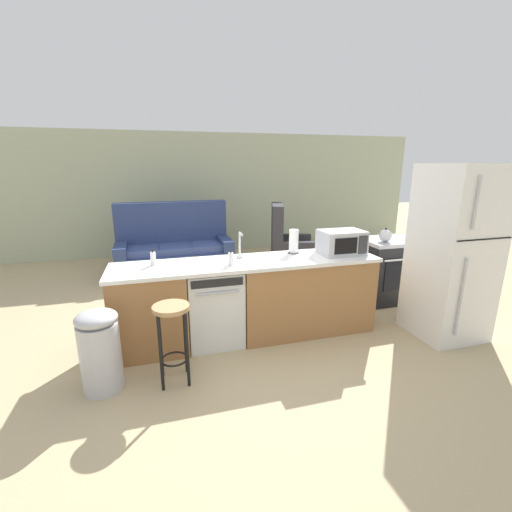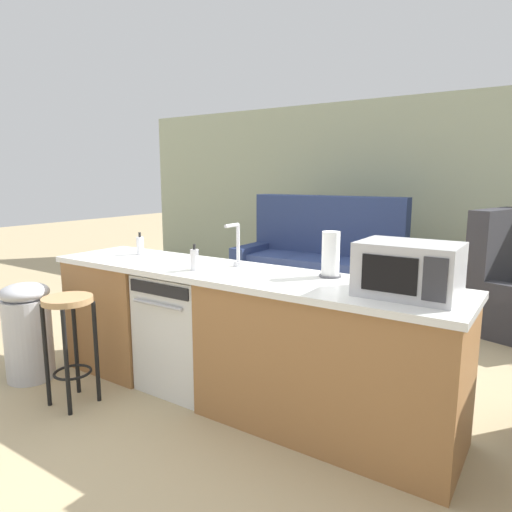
{
  "view_description": "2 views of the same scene",
  "coord_description": "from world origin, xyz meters",
  "px_view_note": "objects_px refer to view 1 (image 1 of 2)",
  "views": [
    {
      "loc": [
        -0.75,
        -3.49,
        1.91
      ],
      "look_at": [
        0.27,
        0.14,
        0.91
      ],
      "focal_mm": 24.0,
      "sensor_mm": 36.0,
      "label": 1
    },
    {
      "loc": [
        1.89,
        -2.36,
        1.51
      ],
      "look_at": [
        -0.02,
        0.51,
        0.91
      ],
      "focal_mm": 32.0,
      "sensor_mm": 36.0,
      "label": 2
    }
  ],
  "objects_px": {
    "microwave": "(342,242)",
    "couch": "(175,251)",
    "refrigerator": "(453,253)",
    "trash_bin": "(100,350)",
    "soap_bottle": "(231,259)",
    "paper_towel_roll": "(294,242)",
    "stove_range": "(386,270)",
    "dishwasher": "(214,305)",
    "dish_soap_bottle": "(153,258)",
    "bar_stool": "(172,327)",
    "armchair": "(287,248)",
    "kettle": "(385,236)"
  },
  "relations": [
    {
      "from": "refrigerator",
      "to": "couch",
      "type": "xyz_separation_m",
      "value": [
        -2.89,
        3.31,
        -0.57
      ]
    },
    {
      "from": "kettle",
      "to": "trash_bin",
      "type": "relative_size",
      "value": 0.28
    },
    {
      "from": "stove_range",
      "to": "dish_soap_bottle",
      "type": "bearing_deg",
      "value": -172.17
    },
    {
      "from": "soap_bottle",
      "to": "dish_soap_bottle",
      "type": "distance_m",
      "value": 0.81
    },
    {
      "from": "trash_bin",
      "to": "armchair",
      "type": "xyz_separation_m",
      "value": [
        2.93,
        3.2,
        -0.03
      ]
    },
    {
      "from": "refrigerator",
      "to": "dish_soap_bottle",
      "type": "height_order",
      "value": "refrigerator"
    },
    {
      "from": "microwave",
      "to": "soap_bottle",
      "type": "bearing_deg",
      "value": -174.55
    },
    {
      "from": "dishwasher",
      "to": "bar_stool",
      "type": "relative_size",
      "value": 1.14
    },
    {
      "from": "refrigerator",
      "to": "trash_bin",
      "type": "height_order",
      "value": "refrigerator"
    },
    {
      "from": "dish_soap_bottle",
      "to": "armchair",
      "type": "relative_size",
      "value": 0.15
    },
    {
      "from": "armchair",
      "to": "paper_towel_roll",
      "type": "bearing_deg",
      "value": -109.36
    },
    {
      "from": "stove_range",
      "to": "paper_towel_roll",
      "type": "xyz_separation_m",
      "value": [
        -1.6,
        -0.36,
        0.59
      ]
    },
    {
      "from": "stove_range",
      "to": "dish_soap_bottle",
      "type": "xyz_separation_m",
      "value": [
        -3.2,
        -0.44,
        0.52
      ]
    },
    {
      "from": "refrigerator",
      "to": "trash_bin",
      "type": "distance_m",
      "value": 3.73
    },
    {
      "from": "bar_stool",
      "to": "trash_bin",
      "type": "distance_m",
      "value": 0.63
    },
    {
      "from": "paper_towel_roll",
      "to": "kettle",
      "type": "bearing_deg",
      "value": 9.24
    },
    {
      "from": "dishwasher",
      "to": "couch",
      "type": "bearing_deg",
      "value": 96.03
    },
    {
      "from": "microwave",
      "to": "trash_bin",
      "type": "bearing_deg",
      "value": -167.18
    },
    {
      "from": "dishwasher",
      "to": "stove_range",
      "type": "xyz_separation_m",
      "value": [
        2.6,
        0.55,
        0.03
      ]
    },
    {
      "from": "dish_soap_bottle",
      "to": "bar_stool",
      "type": "bearing_deg",
      "value": -79.91
    },
    {
      "from": "dish_soap_bottle",
      "to": "armchair",
      "type": "xyz_separation_m",
      "value": [
        2.45,
        2.5,
        -0.62
      ]
    },
    {
      "from": "refrigerator",
      "to": "trash_bin",
      "type": "relative_size",
      "value": 2.61
    },
    {
      "from": "couch",
      "to": "dishwasher",
      "type": "bearing_deg",
      "value": -83.97
    },
    {
      "from": "trash_bin",
      "to": "armchair",
      "type": "relative_size",
      "value": 0.62
    },
    {
      "from": "bar_stool",
      "to": "armchair",
      "type": "bearing_deg",
      "value": 54.58
    },
    {
      "from": "microwave",
      "to": "paper_towel_roll",
      "type": "relative_size",
      "value": 1.77
    },
    {
      "from": "refrigerator",
      "to": "soap_bottle",
      "type": "distance_m",
      "value": 2.46
    },
    {
      "from": "soap_bottle",
      "to": "paper_towel_roll",
      "type": "bearing_deg",
      "value": 21.17
    },
    {
      "from": "dish_soap_bottle",
      "to": "bar_stool",
      "type": "distance_m",
      "value": 0.89
    },
    {
      "from": "dishwasher",
      "to": "microwave",
      "type": "relative_size",
      "value": 1.68
    },
    {
      "from": "dishwasher",
      "to": "dish_soap_bottle",
      "type": "bearing_deg",
      "value": 169.84
    },
    {
      "from": "microwave",
      "to": "kettle",
      "type": "distance_m",
      "value": 1.01
    },
    {
      "from": "soap_bottle",
      "to": "refrigerator",
      "type": "bearing_deg",
      "value": -9.81
    },
    {
      "from": "dishwasher",
      "to": "dish_soap_bottle",
      "type": "xyz_separation_m",
      "value": [
        -0.6,
        0.11,
        0.55
      ]
    },
    {
      "from": "refrigerator",
      "to": "kettle",
      "type": "relative_size",
      "value": 9.43
    },
    {
      "from": "microwave",
      "to": "couch",
      "type": "height_order",
      "value": "couch"
    },
    {
      "from": "stove_range",
      "to": "refrigerator",
      "type": "relative_size",
      "value": 0.47
    },
    {
      "from": "dishwasher",
      "to": "paper_towel_roll",
      "type": "distance_m",
      "value": 1.19
    },
    {
      "from": "paper_towel_roll",
      "to": "stove_range",
      "type": "bearing_deg",
      "value": 12.64
    },
    {
      "from": "dishwasher",
      "to": "kettle",
      "type": "xyz_separation_m",
      "value": [
        2.43,
        0.42,
        0.56
      ]
    },
    {
      "from": "dish_soap_bottle",
      "to": "couch",
      "type": "distance_m",
      "value": 2.73
    },
    {
      "from": "bar_stool",
      "to": "trash_bin",
      "type": "xyz_separation_m",
      "value": [
        -0.61,
        0.06,
        -0.16
      ]
    },
    {
      "from": "microwave",
      "to": "trash_bin",
      "type": "height_order",
      "value": "microwave"
    },
    {
      "from": "dishwasher",
      "to": "soap_bottle",
      "type": "distance_m",
      "value": 0.59
    },
    {
      "from": "stove_range",
      "to": "couch",
      "type": "xyz_separation_m",
      "value": [
        -2.89,
        2.21,
        -0.06
      ]
    },
    {
      "from": "armchair",
      "to": "soap_bottle",
      "type": "bearing_deg",
      "value": -121.47
    },
    {
      "from": "refrigerator",
      "to": "couch",
      "type": "bearing_deg",
      "value": 131.14
    },
    {
      "from": "soap_bottle",
      "to": "trash_bin",
      "type": "xyz_separation_m",
      "value": [
        -1.25,
        -0.46,
        -0.59
      ]
    },
    {
      "from": "soap_bottle",
      "to": "bar_stool",
      "type": "distance_m",
      "value": 0.94
    },
    {
      "from": "refrigerator",
      "to": "armchair",
      "type": "bearing_deg",
      "value": 103.41
    }
  ]
}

